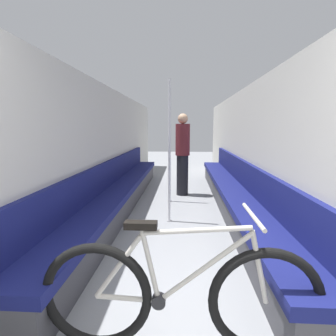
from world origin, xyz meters
name	(u,v)px	position (x,y,z in m)	size (l,w,h in m)	color
wall_left	(102,149)	(-1.25, 3.79, 1.07)	(0.10, 10.78, 2.14)	beige
wall_right	(253,150)	(1.25, 3.79, 1.07)	(0.10, 10.78, 2.14)	beige
bench_seat_row_left	(120,193)	(-0.99, 3.90, 0.28)	(0.48, 6.16, 0.86)	#3D3D42
bench_seat_row_right	(234,195)	(0.99, 3.90, 0.28)	(0.48, 6.16, 0.86)	#3D3D42
bicycle	(179,296)	(0.10, 0.97, 0.38)	(1.79, 0.46, 0.93)	black
grab_pole_near	(170,149)	(-0.14, 4.42, 1.03)	(0.08, 0.08, 2.12)	gray
grab_pole_far	(169,155)	(-0.09, 3.32, 1.03)	(0.08, 0.08, 2.12)	gray
passenger_standing	(183,154)	(0.10, 4.95, 0.89)	(0.30, 0.30, 1.72)	black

